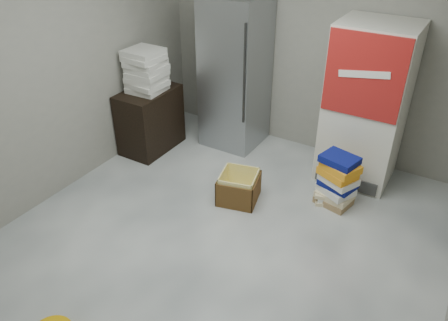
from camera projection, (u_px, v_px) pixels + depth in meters
name	position (u px, v px, depth m)	size (l,w,h in m)	color
ground	(204.00, 260.00, 4.02)	(5.00, 5.00, 0.00)	silver
room_shell	(198.00, 74.00, 3.07)	(4.04, 5.04, 2.82)	gray
steel_fridge	(235.00, 73.00, 5.46)	(0.70, 0.72, 1.90)	#93959A
coke_cooler	(366.00, 105.00, 4.76)	(0.80, 0.73, 1.80)	silver
wood_shelf	(150.00, 120.00, 5.59)	(0.50, 0.80, 0.80)	black
supply_box_stack	(146.00, 71.00, 5.23)	(0.44, 0.44, 0.52)	beige
phonebook_stack_main	(337.00, 181.00, 4.59)	(0.46, 0.42, 0.60)	#98764D
phonebook_stack_side	(330.00, 197.00, 4.74)	(0.37, 0.33, 0.13)	beige
cardboard_box	(239.00, 189.00, 4.75)	(0.50, 0.50, 0.33)	yellow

